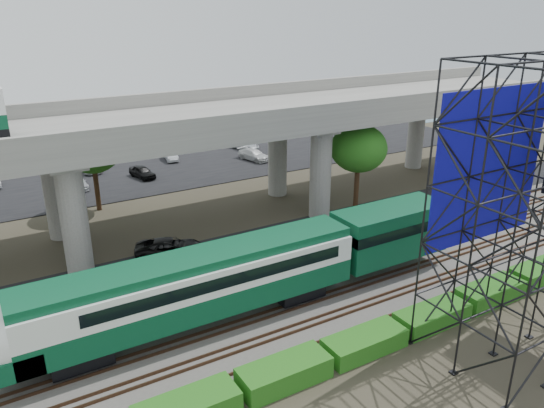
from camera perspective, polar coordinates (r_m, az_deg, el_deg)
ground at (r=31.93m, az=3.40°, el=-12.11°), size 140.00×140.00×0.00m
ballast_bed at (r=33.30m, az=1.45°, el=-10.38°), size 90.00×12.00×0.20m
service_road at (r=39.91m, az=-5.05°, el=-5.00°), size 90.00×5.00×0.08m
parking_lot at (r=60.65m, az=-14.80°, el=3.44°), size 90.00×18.00×0.08m
harbor_water at (r=81.45m, az=-19.28°, el=7.25°), size 140.00×40.00×0.03m
rail_tracks at (r=33.20m, az=1.46°, el=-10.11°), size 90.00×9.52×0.16m
commuter_train at (r=30.39m, az=-4.35°, el=-7.65°), size 29.30×3.06×4.30m
overpass at (r=41.57m, az=-10.46°, el=7.73°), size 80.00×12.00×12.40m
scaffold_tower at (r=29.06m, az=26.48°, el=-1.29°), size 9.36×6.36×15.00m
hedge_strip at (r=29.33m, az=9.94°, el=-14.40°), size 34.60×1.80×1.20m
trees at (r=41.41m, az=-14.58°, el=3.57°), size 40.94×16.94×7.69m
suv at (r=39.12m, az=-10.90°, el=-4.69°), size 5.48×4.13×1.38m
parked_cars at (r=60.33m, az=-13.82°, el=4.07°), size 34.03×9.62×1.26m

